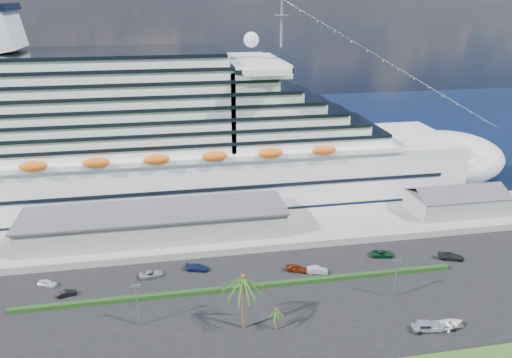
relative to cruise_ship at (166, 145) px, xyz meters
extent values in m
plane|color=#2C521B|center=(21.53, -64.00, -16.69)|extent=(420.00, 420.00, 0.00)
cube|color=black|center=(21.53, -53.00, -16.63)|extent=(140.00, 38.00, 0.12)
cube|color=gray|center=(21.53, -24.00, -15.79)|extent=(240.00, 20.00, 1.80)
cube|color=black|center=(21.53, 66.00, -16.68)|extent=(420.00, 160.00, 0.02)
cube|color=silver|center=(1.53, 0.00, -8.69)|extent=(160.00, 30.00, 16.00)
ellipsoid|color=silver|center=(81.53, 0.00, -8.69)|extent=(40.00, 30.00, 16.00)
cube|color=black|center=(1.53, 0.00, -15.49)|extent=(164.00, 30.60, 2.40)
cube|color=silver|center=(-10.47, 0.00, 12.91)|extent=(128.00, 26.00, 24.80)
cube|color=silver|center=(24.33, 0.00, 20.71)|extent=(14.00, 38.00, 3.20)
cylinder|color=gray|center=(31.53, 0.00, 31.31)|extent=(0.70, 0.70, 12.00)
ellipsoid|color=orange|center=(-2.47, -15.80, 1.11)|extent=(90.00, 2.40, 2.60)
ellipsoid|color=orange|center=(-2.47, 15.80, 1.11)|extent=(90.00, 2.40, 2.60)
cube|color=black|center=(1.53, 0.00, -7.89)|extent=(144.00, 30.40, 0.90)
cube|color=gray|center=(-3.47, -24.00, -11.89)|extent=(60.00, 14.00, 6.00)
cube|color=#4C4C54|center=(-3.47, -24.00, -8.79)|extent=(61.00, 15.00, 0.40)
cube|color=gray|center=(73.53, -24.00, -12.49)|extent=(24.00, 12.00, 4.80)
cube|color=#4C4C54|center=(73.53, -27.00, -8.89)|extent=(24.00, 6.31, 2.74)
cube|color=#4C4C54|center=(73.53, -21.00, -8.89)|extent=(24.00, 6.31, 2.74)
cube|color=black|center=(13.53, -48.00, -16.12)|extent=(88.00, 1.10, 0.90)
cylinder|color=gray|center=(-6.47, -56.00, -12.57)|extent=(0.24, 0.24, 8.00)
cube|color=gray|center=(-6.47, -56.00, -8.47)|extent=(1.60, 0.35, 0.35)
cylinder|color=gray|center=(41.53, -56.00, -12.57)|extent=(0.24, 0.24, 8.00)
cube|color=gray|center=(41.53, -56.00, -8.47)|extent=(1.60, 0.35, 0.35)
cylinder|color=#47301E|center=(11.53, -60.00, -11.44)|extent=(0.54, 0.54, 10.50)
sphere|color=#47301E|center=(11.53, -60.00, -6.19)|extent=(0.98, 0.98, 0.98)
cylinder|color=#47301E|center=(17.03, -61.50, -14.59)|extent=(0.35, 0.35, 4.20)
sphere|color=#47301E|center=(17.03, -61.50, -12.49)|extent=(0.73, 0.73, 0.73)
imported|color=white|center=(-25.09, -39.73, -15.92)|extent=(4.16, 2.85, 1.31)
imported|color=black|center=(-20.62, -44.11, -15.97)|extent=(3.91, 2.25, 1.22)
imported|color=#9DA0A6|center=(-4.67, -39.97, -15.90)|extent=(5.17, 3.01, 1.35)
imported|color=navy|center=(4.93, -39.09, -15.86)|extent=(5.33, 3.39, 1.44)
imported|color=maroon|center=(25.62, -43.26, -15.80)|extent=(4.88, 3.53, 1.54)
imported|color=silver|center=(29.65, -44.75, -15.85)|extent=(4.66, 2.73, 1.45)
imported|color=#0E3A1D|center=(46.02, -40.55, -15.88)|extent=(5.40, 3.30, 1.40)
imported|color=#232227|center=(60.35, -44.50, -15.80)|extent=(5.79, 3.91, 1.56)
cylinder|color=black|center=(41.03, -67.48, -16.21)|extent=(0.76, 0.37, 0.73)
cylinder|color=black|center=(41.03, -65.74, -16.21)|extent=(0.76, 0.37, 0.73)
cylinder|color=black|center=(44.22, -67.48, -16.21)|extent=(0.76, 0.37, 0.73)
cylinder|color=black|center=(44.22, -65.74, -16.21)|extent=(0.76, 0.37, 0.73)
cube|color=#AAACB1|center=(42.76, -66.61, -15.89)|extent=(5.16, 2.60, 0.64)
cube|color=#AAACB1|center=(44.08, -66.61, -15.52)|extent=(2.45, 2.11, 0.50)
cube|color=#AAACB1|center=(42.12, -66.61, -15.25)|extent=(2.26, 2.04, 0.87)
cube|color=black|center=(42.12, -66.61, -15.16)|extent=(2.09, 2.05, 0.50)
cube|color=#AAACB1|center=(40.66, -66.61, -15.71)|extent=(1.09, 1.84, 0.32)
cube|color=gray|center=(47.01, -66.82, -16.03)|extent=(4.75, 2.19, 0.12)
cylinder|color=gray|center=(44.91, -66.82, -16.03)|extent=(2.19, 0.32, 0.08)
cylinder|color=black|center=(47.41, -67.72, -16.26)|extent=(0.66, 0.29, 0.64)
cylinder|color=black|center=(47.41, -65.92, -16.26)|extent=(0.66, 0.29, 0.64)
imported|color=white|center=(47.01, -66.82, -15.44)|extent=(5.42, 4.14, 1.05)
camera|label=1|loc=(0.51, -132.16, 38.55)|focal=35.00mm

